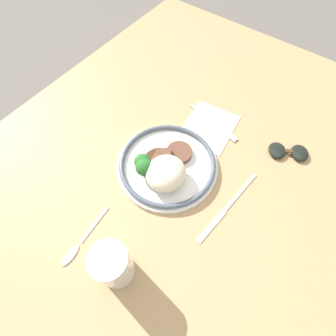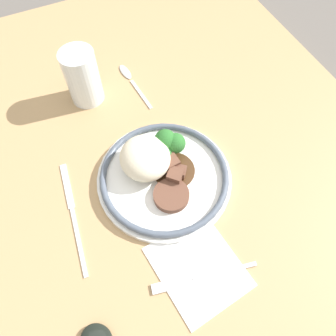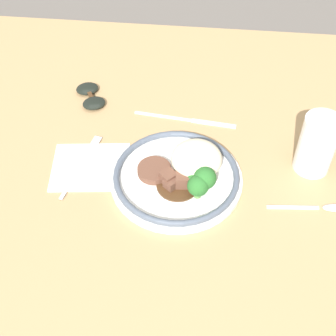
{
  "view_description": "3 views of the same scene",
  "coord_description": "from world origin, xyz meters",
  "px_view_note": "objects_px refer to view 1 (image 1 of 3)",
  "views": [
    {
      "loc": [
        0.28,
        0.15,
        0.6
      ],
      "look_at": [
        0.04,
        -0.03,
        0.08
      ],
      "focal_mm": 28.0,
      "sensor_mm": 36.0,
      "label": 1
    },
    {
      "loc": [
        -0.25,
        0.07,
        0.58
      ],
      "look_at": [
        0.01,
        -0.06,
        0.08
      ],
      "focal_mm": 35.0,
      "sensor_mm": 36.0,
      "label": 2
    },
    {
      "loc": [
        0.06,
        -0.64,
        0.7
      ],
      "look_at": [
        -0.0,
        -0.04,
        0.06
      ],
      "focal_mm": 50.0,
      "sensor_mm": 36.0,
      "label": 3
    }
  ],
  "objects_px": {
    "fork": "(217,125)",
    "knife": "(226,209)",
    "spoon": "(77,247)",
    "sunglasses": "(288,152)",
    "plate": "(165,166)"
  },
  "relations": [
    {
      "from": "sunglasses",
      "to": "plate",
      "type": "bearing_deg",
      "value": -72.77
    },
    {
      "from": "plate",
      "to": "sunglasses",
      "type": "xyz_separation_m",
      "value": [
        -0.23,
        0.22,
        -0.01
      ]
    },
    {
      "from": "fork",
      "to": "knife",
      "type": "relative_size",
      "value": 0.78
    },
    {
      "from": "knife",
      "to": "spoon",
      "type": "distance_m",
      "value": 0.34
    },
    {
      "from": "fork",
      "to": "spoon",
      "type": "distance_m",
      "value": 0.47
    },
    {
      "from": "plate",
      "to": "spoon",
      "type": "distance_m",
      "value": 0.27
    },
    {
      "from": "spoon",
      "to": "sunglasses",
      "type": "bearing_deg",
      "value": 146.72
    },
    {
      "from": "plate",
      "to": "sunglasses",
      "type": "bearing_deg",
      "value": 135.43
    },
    {
      "from": "plate",
      "to": "knife",
      "type": "bearing_deg",
      "value": 90.4
    },
    {
      "from": "sunglasses",
      "to": "knife",
      "type": "bearing_deg",
      "value": -40.93
    },
    {
      "from": "fork",
      "to": "plate",
      "type": "bearing_deg",
      "value": -87.18
    },
    {
      "from": "plate",
      "to": "spoon",
      "type": "height_order",
      "value": "plate"
    },
    {
      "from": "plate",
      "to": "fork",
      "type": "distance_m",
      "value": 0.2
    },
    {
      "from": "fork",
      "to": "spoon",
      "type": "xyz_separation_m",
      "value": [
        0.46,
        -0.07,
        -0.0
      ]
    },
    {
      "from": "spoon",
      "to": "plate",
      "type": "bearing_deg",
      "value": 166.38
    },
    {
      "from": "spoon",
      "to": "fork",
      "type": "bearing_deg",
      "value": 166.38
    },
    {
      "from": "spoon",
      "to": "knife",
      "type": "bearing_deg",
      "value": 136.15
    },
    {
      "from": "knife",
      "to": "spoon",
      "type": "bearing_deg",
      "value": -32.63
    },
    {
      "from": "plate",
      "to": "knife",
      "type": "distance_m",
      "value": 0.17
    },
    {
      "from": "knife",
      "to": "fork",
      "type": "bearing_deg",
      "value": -137.54
    },
    {
      "from": "fork",
      "to": "knife",
      "type": "xyz_separation_m",
      "value": [
        0.2,
        0.14,
        -0.0
      ]
    },
    {
      "from": "plate",
      "to": "fork",
      "type": "relative_size",
      "value": 1.44
    }
  ]
}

